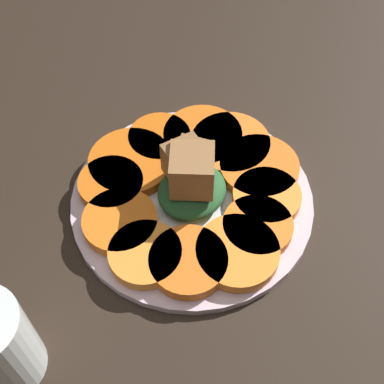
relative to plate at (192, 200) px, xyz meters
The scene contains 16 objects.
table_slab 1.52cm from the plate, ahead, with size 120.00×120.00×2.00cm, color black.
plate is the anchor object (origin of this frame).
carrot_slice_0 8.60cm from the plate, 91.42° to the right, with size 9.89×9.89×1.39cm, color #D66014.
carrot_slice_1 9.43cm from the plate, 66.19° to the right, with size 7.46×7.46×1.39cm, color orange.
carrot_slice_2 8.75cm from the plate, 32.15° to the right, with size 8.22×8.22×1.39cm, color orange.
carrot_slice_3 9.27cm from the plate, ahead, with size 7.72×7.72×1.39cm, color orange.
carrot_slice_4 8.74cm from the plate, 29.52° to the left, with size 8.23×8.23×1.39cm, color orange.
carrot_slice_5 9.01cm from the plate, 64.17° to the left, with size 8.80×8.80×1.39cm, color orange.
carrot_slice_6 8.43cm from the plate, 87.59° to the left, with size 7.62×7.62×1.39cm, color orange.
carrot_slice_7 8.48cm from the plate, 118.74° to the left, with size 7.69×7.69×1.39cm, color orange.
carrot_slice_8 8.79cm from the plate, 147.69° to the left, with size 9.30×9.30×1.39cm, color orange.
carrot_slice_9 8.81cm from the plate, behind, with size 9.57×9.57×1.39cm, color orange.
carrot_slice_10 8.78cm from the plate, 156.58° to the right, with size 9.62×9.62×1.39cm, color orange.
carrot_slice_11 9.24cm from the plate, 122.36° to the right, with size 7.59×7.59×1.39cm, color #D45F12.
center_pile 3.89cm from the plate, 137.73° to the right, with size 8.24×7.74×7.20cm.
fork 7.44cm from the plate, 87.32° to the right, with size 16.78×9.05×0.40cm.
Camera 1 is at (29.93, 18.76, 52.40)cm, focal length 50.00 mm.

